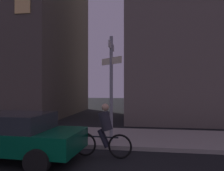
# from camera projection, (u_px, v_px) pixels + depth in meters

# --- Properties ---
(sidewalk_kerb) EXTENTS (40.00, 3.33, 0.14)m
(sidewalk_kerb) POSITION_uv_depth(u_px,v_px,m) (128.00, 137.00, 9.35)
(sidewalk_kerb) COLOR gray
(sidewalk_kerb) RESTS_ON ground_plane
(signpost) EXTENTS (0.87, 1.16, 3.80)m
(signpost) POSITION_uv_depth(u_px,v_px,m) (111.00, 80.00, 8.41)
(signpost) COLOR gray
(signpost) RESTS_ON sidewalk_kerb
(car_near_left) EXTENTS (4.48, 2.05, 1.36)m
(car_near_left) POSITION_uv_depth(u_px,v_px,m) (7.00, 135.00, 6.63)
(car_near_left) COLOR #05472D
(car_near_left) RESTS_ON ground_plane
(cyclist) EXTENTS (1.82, 0.36, 1.61)m
(cyclist) POSITION_uv_depth(u_px,v_px,m) (104.00, 132.00, 6.96)
(cyclist) COLOR black
(cyclist) RESTS_ON ground_plane
(building_left_block) EXTENTS (11.25, 9.59, 12.38)m
(building_left_block) POSITION_uv_depth(u_px,v_px,m) (2.00, 34.00, 18.08)
(building_left_block) COLOR #4C443D
(building_left_block) RESTS_ON ground_plane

